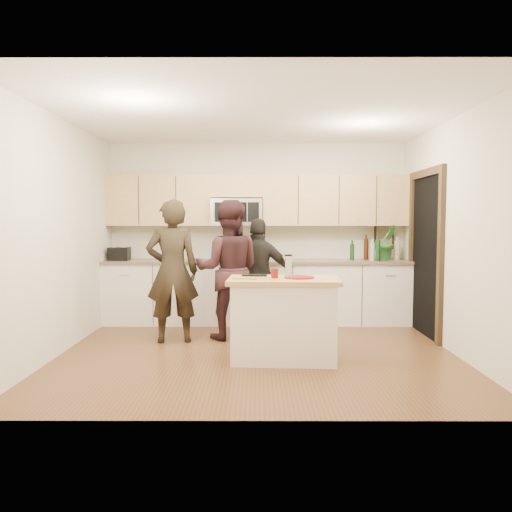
{
  "coord_description": "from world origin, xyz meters",
  "views": [
    {
      "loc": [
        0.0,
        -5.7,
        1.52
      ],
      "look_at": [
        -0.02,
        0.35,
        1.09
      ],
      "focal_mm": 35.0,
      "sensor_mm": 36.0,
      "label": 1
    }
  ],
  "objects_px": {
    "toaster": "(119,254)",
    "woman_right": "(259,275)",
    "island": "(284,319)",
    "woman_left": "(172,271)",
    "woman_center": "(228,270)"
  },
  "relations": [
    {
      "from": "toaster",
      "to": "woman_right",
      "type": "xyz_separation_m",
      "value": [
        2.07,
        -0.58,
        -0.26
      ]
    },
    {
      "from": "island",
      "to": "woman_left",
      "type": "relative_size",
      "value": 0.69
    },
    {
      "from": "woman_left",
      "to": "woman_center",
      "type": "xyz_separation_m",
      "value": [
        0.69,
        0.19,
        0.0
      ]
    },
    {
      "from": "island",
      "to": "toaster",
      "type": "distance_m",
      "value": 3.12
    },
    {
      "from": "toaster",
      "to": "woman_left",
      "type": "distance_m",
      "value": 1.54
    },
    {
      "from": "woman_right",
      "to": "island",
      "type": "bearing_deg",
      "value": 112.27
    },
    {
      "from": "woman_center",
      "to": "woman_right",
      "type": "bearing_deg",
      "value": -135.2
    },
    {
      "from": "woman_center",
      "to": "woman_right",
      "type": "xyz_separation_m",
      "value": [
        0.4,
        0.4,
        -0.12
      ]
    },
    {
      "from": "woman_left",
      "to": "island",
      "type": "bearing_deg",
      "value": 139.54
    },
    {
      "from": "island",
      "to": "woman_left",
      "type": "distance_m",
      "value": 1.63
    },
    {
      "from": "toaster",
      "to": "woman_right",
      "type": "relative_size",
      "value": 0.19
    },
    {
      "from": "toaster",
      "to": "woman_left",
      "type": "xyz_separation_m",
      "value": [
        0.99,
        -1.18,
        -0.14
      ]
    },
    {
      "from": "woman_left",
      "to": "woman_center",
      "type": "height_order",
      "value": "woman_center"
    },
    {
      "from": "toaster",
      "to": "woman_right",
      "type": "bearing_deg",
      "value": -15.69
    },
    {
      "from": "island",
      "to": "woman_right",
      "type": "height_order",
      "value": "woman_right"
    }
  ]
}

